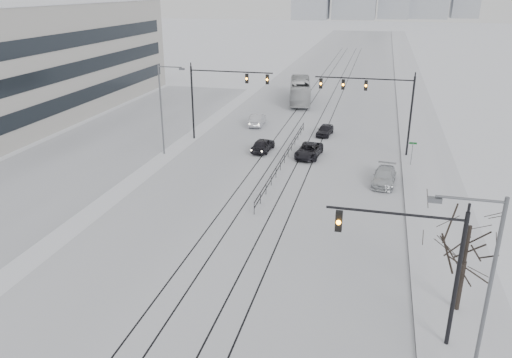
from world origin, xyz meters
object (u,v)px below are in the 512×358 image
(sedan_sb_inner, at_px, (263,145))
(sedan_nb_front, at_px, (309,151))
(sedan_nb_right, at_px, (384,177))
(bare_tree, at_px, (469,235))
(box_truck, at_px, (300,91))
(sedan_sb_outer, at_px, (257,120))
(traffic_mast_near, at_px, (422,258))
(sedan_nb_far, at_px, (325,130))

(sedan_sb_inner, height_order, sedan_nb_front, sedan_sb_inner)
(sedan_sb_inner, distance_m, sedan_nb_right, 13.81)
(bare_tree, relative_size, sedan_nb_front, 1.30)
(box_truck, bearing_deg, sedan_sb_inner, 80.90)
(sedan_sb_outer, xyz_separation_m, box_truck, (2.96, 14.43, 0.95))
(traffic_mast_near, bearing_deg, sedan_nb_right, 93.92)
(sedan_sb_outer, bearing_deg, sedan_nb_far, 161.19)
(sedan_nb_front, relative_size, box_truck, 0.39)
(sedan_sb_outer, relative_size, sedan_nb_right, 0.96)
(sedan_sb_inner, relative_size, sedan_nb_far, 1.12)
(bare_tree, height_order, sedan_nb_right, bare_tree)
(bare_tree, relative_size, sedan_sb_outer, 1.40)
(box_truck, bearing_deg, sedan_nb_front, 91.89)
(sedan_nb_right, bearing_deg, sedan_nb_front, 147.14)
(box_truck, bearing_deg, sedan_sb_outer, 69.11)
(traffic_mast_near, distance_m, sedan_nb_far, 35.83)
(bare_tree, distance_m, sedan_sb_outer, 39.24)
(sedan_nb_front, relative_size, sedan_nb_far, 1.29)
(traffic_mast_near, bearing_deg, sedan_sb_outer, 114.25)
(sedan_sb_outer, bearing_deg, sedan_nb_front, 123.58)
(sedan_nb_front, bearing_deg, traffic_mast_near, -66.94)
(sedan_nb_right, bearing_deg, box_truck, 117.00)
(sedan_nb_far, bearing_deg, sedan_sb_outer, 171.57)
(sedan_sb_outer, height_order, sedan_nb_far, sedan_sb_outer)
(sedan_nb_front, xyz_separation_m, sedan_nb_far, (0.66, 8.17, -0.03))
(sedan_nb_right, bearing_deg, traffic_mast_near, -80.91)
(sedan_nb_front, height_order, box_truck, box_truck)
(traffic_mast_near, xyz_separation_m, sedan_nb_right, (-1.42, 20.74, -3.90))
(sedan_sb_outer, bearing_deg, sedan_sb_inner, 103.84)
(sedan_sb_inner, xyz_separation_m, sedan_nb_far, (5.52, 7.52, -0.07))
(bare_tree, distance_m, sedan_nb_front, 26.32)
(sedan_sb_outer, bearing_deg, bare_tree, 116.04)
(traffic_mast_near, xyz_separation_m, box_truck, (-13.74, 51.49, -2.89))
(sedan_nb_right, xyz_separation_m, box_truck, (-12.32, 30.75, 1.01))
(sedan_sb_inner, bearing_deg, sedan_nb_right, 157.29)
(bare_tree, xyz_separation_m, sedan_sb_outer, (-19.11, 34.06, -3.77))
(traffic_mast_near, xyz_separation_m, bare_tree, (2.41, 3.00, -0.07))
(bare_tree, height_order, sedan_nb_far, bare_tree)
(bare_tree, bearing_deg, traffic_mast_near, -128.76)
(traffic_mast_near, bearing_deg, sedan_sb_inner, 116.68)
(sedan_sb_outer, distance_m, sedan_nb_front, 13.19)
(sedan_sb_inner, bearing_deg, sedan_nb_front, 177.35)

